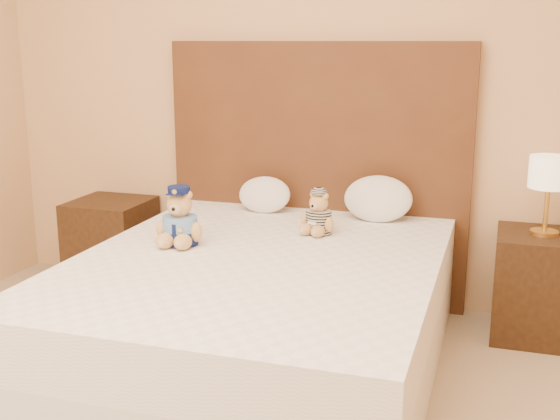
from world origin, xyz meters
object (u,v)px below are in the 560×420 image
object	(u,v)px
nightstand_right	(539,286)
pillow_left	(264,193)
nightstand_left	(112,244)
pillow_right	(378,197)
bed	(258,314)
lamp	(549,176)
teddy_police	(180,216)
teddy_prisoner	(319,212)

from	to	relation	value
nightstand_right	pillow_left	xyz separation A→B (m)	(-1.51, 0.03, 0.38)
nightstand_left	pillow_right	xyz separation A→B (m)	(1.65, 0.03, 0.41)
bed	nightstand_left	distance (m)	1.48
bed	pillow_right	bearing A→B (deg)	64.49
lamp	pillow_right	world-z (taller)	lamp
bed	lamp	size ratio (longest dim) A/B	5.00
teddy_police	pillow_left	size ratio (longest dim) A/B	0.92
pillow_left	teddy_police	bearing A→B (deg)	-102.25
pillow_right	nightstand_left	bearing A→B (deg)	-178.96
lamp	teddy_police	world-z (taller)	lamp
teddy_prisoner	nightstand_left	bearing A→B (deg)	-176.40
nightstand_left	pillow_right	distance (m)	1.70
nightstand_right	pillow_right	world-z (taller)	pillow_right
teddy_police	teddy_prisoner	distance (m)	0.70
nightstand_right	pillow_left	size ratio (longest dim) A/B	1.80
teddy_police	teddy_prisoner	world-z (taller)	teddy_police
bed	teddy_prisoner	bearing A→B (deg)	71.18
teddy_prisoner	pillow_right	bearing A→B (deg)	73.78
nightstand_left	lamp	distance (m)	2.56
teddy_police	bed	bearing A→B (deg)	-12.81
nightstand_left	lamp	xyz separation A→B (m)	(2.50, 0.00, 0.57)
pillow_left	pillow_right	xyz separation A→B (m)	(0.65, 0.00, 0.02)
teddy_prisoner	pillow_right	size ratio (longest dim) A/B	0.59
bed	pillow_right	distance (m)	1.01
bed	lamp	xyz separation A→B (m)	(1.25, 0.80, 0.57)
teddy_police	teddy_prisoner	xyz separation A→B (m)	(0.58, 0.39, -0.03)
bed	pillow_right	xyz separation A→B (m)	(0.40, 0.83, 0.41)
nightstand_left	teddy_police	bearing A→B (deg)	-41.22
pillow_right	bed	bearing A→B (deg)	-115.51
bed	teddy_prisoner	xyz separation A→B (m)	(0.16, 0.47, 0.39)
bed	nightstand_right	world-z (taller)	same
teddy_prisoner	pillow_right	world-z (taller)	pillow_right
nightstand_right	teddy_police	size ratio (longest dim) A/B	1.95
nightstand_left	pillow_left	distance (m)	1.07
bed	nightstand_left	size ratio (longest dim) A/B	3.64
nightstand_left	lamp	bearing A→B (deg)	0.00
bed	teddy_police	world-z (taller)	teddy_police
teddy_prisoner	pillow_right	distance (m)	0.43
lamp	pillow_right	distance (m)	0.87
bed	teddy_prisoner	distance (m)	0.63
lamp	teddy_police	size ratio (longest dim) A/B	1.42
nightstand_right	teddy_prisoner	xyz separation A→B (m)	(-1.09, -0.33, 0.39)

